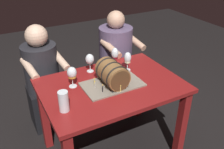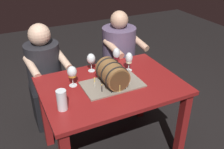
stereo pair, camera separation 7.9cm
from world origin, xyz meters
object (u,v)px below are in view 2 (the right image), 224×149
(beer_pint, at_px, (62,101))
(person_seated_right, at_px, (119,63))
(wine_glass_empty, at_px, (91,59))
(person_seated_left, at_px, (46,81))
(dining_table, at_px, (112,97))
(wine_glass_red, at_px, (116,54))
(wine_glass_white, at_px, (129,59))
(barrel_cake, at_px, (112,75))
(wine_glass_amber, at_px, (72,73))

(beer_pint, distance_m, person_seated_right, 1.26)
(wine_glass_empty, bearing_deg, person_seated_left, 131.92)
(dining_table, relative_size, wine_glass_red, 6.12)
(wine_glass_white, bearing_deg, person_seated_right, 71.87)
(dining_table, height_order, beer_pint, beer_pint)
(wine_glass_empty, distance_m, person_seated_right, 0.71)
(wine_glass_white, relative_size, person_seated_right, 0.15)
(person_seated_right, bearing_deg, wine_glass_empty, -140.79)
(wine_glass_red, xyz_separation_m, person_seated_right, (0.25, 0.42, -0.33))
(barrel_cake, height_order, wine_glass_empty, barrel_cake)
(wine_glass_amber, distance_m, wine_glass_white, 0.55)
(dining_table, relative_size, wine_glass_empty, 6.81)
(dining_table, distance_m, wine_glass_empty, 0.39)
(wine_glass_amber, bearing_deg, beer_pint, -121.01)
(wine_glass_red, relative_size, person_seated_right, 0.17)
(wine_glass_red, distance_m, person_seated_right, 0.59)
(dining_table, bearing_deg, beer_pint, -161.02)
(wine_glass_amber, height_order, wine_glass_empty, wine_glass_amber)
(wine_glass_white, bearing_deg, wine_glass_empty, 156.11)
(dining_table, relative_size, person_seated_left, 1.04)
(wine_glass_empty, relative_size, wine_glass_white, 0.97)
(barrel_cake, relative_size, wine_glass_red, 2.59)
(wine_glass_white, relative_size, person_seated_left, 0.16)
(beer_pint, bearing_deg, wine_glass_amber, 58.99)
(barrel_cake, xyz_separation_m, beer_pint, (-0.46, -0.15, -0.02))
(wine_glass_amber, relative_size, wine_glass_red, 0.93)
(beer_pint, bearing_deg, barrel_cake, 17.44)
(barrel_cake, distance_m, person_seated_right, 0.88)
(dining_table, height_order, wine_glass_white, wine_glass_white)
(beer_pint, bearing_deg, wine_glass_red, 33.59)
(dining_table, bearing_deg, wine_glass_white, 31.67)
(wine_glass_empty, bearing_deg, wine_glass_amber, -143.33)
(barrel_cake, distance_m, wine_glass_red, 0.34)
(barrel_cake, distance_m, wine_glass_white, 0.30)
(wine_glass_empty, height_order, person_seated_right, person_seated_right)
(wine_glass_amber, bearing_deg, dining_table, -21.51)
(wine_glass_empty, distance_m, wine_glass_red, 0.25)
(dining_table, distance_m, wine_glass_amber, 0.41)
(beer_pint, bearing_deg, wine_glass_white, 23.69)
(wine_glass_red, bearing_deg, beer_pint, -146.41)
(beer_pint, bearing_deg, person_seated_left, 87.14)
(barrel_cake, distance_m, wine_glass_amber, 0.33)
(wine_glass_red, relative_size, beer_pint, 1.23)
(wine_glass_red, xyz_separation_m, person_seated_left, (-0.60, 0.42, -0.35))
(dining_table, distance_m, beer_pint, 0.53)
(person_seated_left, xyz_separation_m, person_seated_right, (0.85, 0.00, 0.03))
(wine_glass_white, xyz_separation_m, beer_pint, (-0.71, -0.31, -0.04))
(person_seated_right, bearing_deg, person_seated_left, -179.98)
(beer_pint, height_order, person_seated_right, person_seated_right)
(wine_glass_empty, height_order, wine_glass_white, wine_glass_white)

